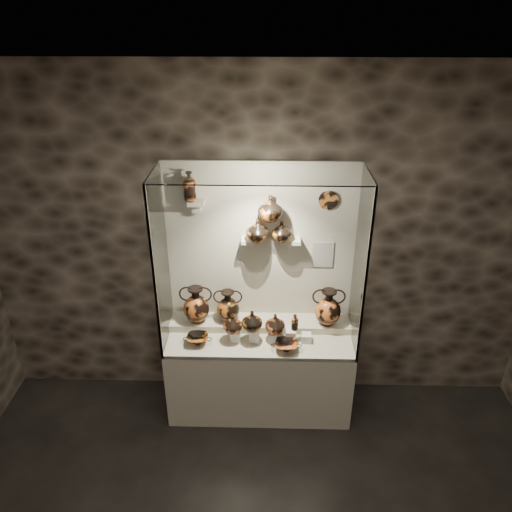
{
  "coord_description": "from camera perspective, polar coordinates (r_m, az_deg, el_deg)",
  "views": [
    {
      "loc": [
        0.06,
        -1.53,
        3.6
      ],
      "look_at": [
        -0.04,
        2.23,
        1.65
      ],
      "focal_mm": 35.0,
      "sensor_mm": 36.0,
      "label": 1
    }
  ],
  "objects": [
    {
      "name": "pedestal_c",
      "position": [
        4.57,
        1.94,
        -9.2
      ],
      "size": [
        0.09,
        0.09,
        0.09
      ],
      "primitive_type": "cube",
      "color": "silver",
      "rests_on": "front_tier"
    },
    {
      "name": "info_placard",
      "position": [
        4.53,
        7.65,
        0.16
      ],
      "size": [
        0.19,
        0.01,
        0.25
      ],
      "primitive_type": "cube",
      "color": "beige",
      "rests_on": "back_panel"
    },
    {
      "name": "lekythos_small",
      "position": [
        4.49,
        4.46,
        -7.44
      ],
      "size": [
        0.09,
        0.09,
        0.17
      ],
      "primitive_type": null,
      "rotation": [
        0.0,
        0.0,
        -0.14
      ],
      "color": "#A2551C",
      "rests_on": "pedestal_d"
    },
    {
      "name": "frame_post_right",
      "position": [
        4.04,
        12.4,
        -2.93
      ],
      "size": [
        0.02,
        0.02,
        1.6
      ],
      "primitive_type": "cube",
      "color": "gray",
      "rests_on": "plinth"
    },
    {
      "name": "lekythos_tall",
      "position": [
        4.23,
        -7.61,
        8.05
      ],
      "size": [
        0.13,
        0.13,
        0.28
      ],
      "primitive_type": null,
      "rotation": [
        0.0,
        0.0,
        -0.11
      ],
      "color": "#BF5A24",
      "rests_on": "bracket_ul"
    },
    {
      "name": "pedestal_d",
      "position": [
        4.56,
        3.98,
        -9.06
      ],
      "size": [
        0.09,
        0.09,
        0.12
      ],
      "primitive_type": "cube",
      "color": "silver",
      "rests_on": "front_tier"
    },
    {
      "name": "pedestal_b",
      "position": [
        4.56,
        -0.22,
        -8.97
      ],
      "size": [
        0.09,
        0.09,
        0.13
      ],
      "primitive_type": "cube",
      "color": "silver",
      "rests_on": "front_tier"
    },
    {
      "name": "rear_tier",
      "position": [
        4.76,
        0.47,
        -7.8
      ],
      "size": [
        1.7,
        0.25,
        0.1
      ],
      "primitive_type": "cube",
      "color": "#C0B395",
      "rests_on": "plinth"
    },
    {
      "name": "front_tier",
      "position": [
        4.64,
        0.42,
        -9.4
      ],
      "size": [
        1.68,
        0.58,
        0.03
      ],
      "primitive_type": "cube",
      "color": "#C0B395",
      "rests_on": "plinth"
    },
    {
      "name": "bracket_ul",
      "position": [
        4.29,
        -6.86,
        6.08
      ],
      "size": [
        0.14,
        0.12,
        0.04
      ],
      "primitive_type": "cube",
      "color": "#BFB39A",
      "rests_on": "back_panel"
    },
    {
      "name": "bracket_ca",
      "position": [
        4.39,
        -0.78,
        1.81
      ],
      "size": [
        0.14,
        0.12,
        0.04
      ],
      "primitive_type": "cube",
      "color": "#BFB39A",
      "rests_on": "back_panel"
    },
    {
      "name": "wall_plate",
      "position": [
        4.32,
        8.28,
        6.34
      ],
      "size": [
        0.17,
        0.02,
        0.17
      ],
      "primitive_type": "cylinder",
      "rotation": [
        1.57,
        0.0,
        0.0
      ],
      "color": "#AB5B21",
      "rests_on": "back_panel"
    },
    {
      "name": "jug_b",
      "position": [
        4.45,
        -0.45,
        -7.41
      ],
      "size": [
        0.22,
        0.22,
        0.19
      ],
      "primitive_type": "imported",
      "rotation": [
        0.0,
        0.0,
        -0.21
      ],
      "color": "#A2551C",
      "rests_on": "pedestal_b"
    },
    {
      "name": "glass_top",
      "position": [
        3.9,
        0.5,
        9.49
      ],
      "size": [
        1.7,
        0.6,
        0.01
      ],
      "primitive_type": "cube",
      "color": "white",
      "rests_on": "back_panel"
    },
    {
      "name": "wall_back",
      "position": [
        4.5,
        0.54,
        1.09
      ],
      "size": [
        5.0,
        0.02,
        3.2
      ],
      "primitive_type": "cube",
      "color": "black",
      "rests_on": "ground"
    },
    {
      "name": "jug_a",
      "position": [
        4.48,
        -2.67,
        -7.72
      ],
      "size": [
        0.23,
        0.23,
        0.18
      ],
      "primitive_type": "imported",
      "rotation": [
        0.0,
        0.0,
        -0.41
      ],
      "color": "#BF5A24",
      "rests_on": "pedestal_a"
    },
    {
      "name": "ceiling",
      "position": [
        1.58,
        -0.83,
        12.73
      ],
      "size": [
        5.0,
        5.0,
        0.0
      ],
      "primitive_type": "plane",
      "color": "white",
      "rests_on": "wall_back"
    },
    {
      "name": "kylix_left",
      "position": [
        4.56,
        -6.7,
        -9.38
      ],
      "size": [
        0.29,
        0.26,
        0.1
      ],
      "primitive_type": null,
      "rotation": [
        0.0,
        0.0,
        0.22
      ],
      "color": "#A2551C",
      "rests_on": "front_tier"
    },
    {
      "name": "back_panel",
      "position": [
        4.5,
        0.54,
        1.06
      ],
      "size": [
        1.7,
        0.03,
        1.6
      ],
      "primitive_type": "cube",
      "color": "#BFB39A",
      "rests_on": "plinth"
    },
    {
      "name": "bracket_cb",
      "position": [
        4.3,
        1.87,
        4.18
      ],
      "size": [
        0.1,
        0.12,
        0.04
      ],
      "primitive_type": "cube",
      "color": "#BFB39A",
      "rests_on": "back_panel"
    },
    {
      "name": "plinth",
      "position": [
        4.9,
        0.41,
        -13.28
      ],
      "size": [
        1.7,
        0.6,
        0.8
      ],
      "primitive_type": "cube",
      "color": "#BFB39A",
      "rests_on": "floor"
    },
    {
      "name": "bracket_cc",
      "position": [
        4.39,
        4.18,
        1.75
      ],
      "size": [
        0.14,
        0.12,
        0.04
      ],
      "primitive_type": "cube",
      "color": "#BFB39A",
      "rests_on": "back_panel"
    },
    {
      "name": "glass_right",
      "position": [
        4.29,
        11.84,
        -0.97
      ],
      "size": [
        0.01,
        0.6,
        1.6
      ],
      "primitive_type": "cube",
      "color": "white",
      "rests_on": "plinth"
    },
    {
      "name": "ovoid_vase_b",
      "position": [
        4.2,
        1.65,
        5.48
      ],
      "size": [
        0.25,
        0.25,
        0.22
      ],
      "primitive_type": "imported",
      "rotation": [
        0.0,
        0.0,
        0.23
      ],
      "color": "#A2551C",
      "rests_on": "bracket_cb"
    },
    {
      "name": "amphora_right",
      "position": [
        4.63,
        8.24,
        -5.8
      ],
      "size": [
        0.38,
        0.38,
        0.36
      ],
      "primitive_type": null,
      "rotation": [
        0.0,
        0.0,
        0.39
      ],
      "color": "#BF5A24",
      "rests_on": "rear_tier"
    },
    {
      "name": "ovoid_vase_c",
      "position": [
        4.31,
        2.93,
        2.84
      ],
      "size": [
        0.19,
        0.19,
        0.18
      ],
      "primitive_type": "imported",
      "rotation": [
        0.0,
        0.0,
        -0.12
      ],
      "color": "#A2551C",
      "rests_on": "bracket_cc"
    },
    {
      "name": "kylix_right",
      "position": [
        4.46,
        3.48,
        -10.16
      ],
      "size": [
        0.27,
        0.23,
        0.1
      ],
      "primitive_type": null,
      "rotation": [
        0.0,
        0.0,
        -0.06
      ],
      "color": "#BF5A24",
      "rests_on": "front_tier"
    },
    {
      "name": "frame_post_left",
      "position": [
        4.07,
        -11.55,
        -2.63
      ],
      "size": [
        0.02,
        0.02,
        1.6
      ],
      "primitive_type": "cube",
      "color": "gray",
      "rests_on": "plinth"
    },
    {
      "name": "amphora_left",
      "position": [
        4.65,
        -6.85,
        -5.53
      ],
      "size": [
        0.34,
        0.34,
        0.36
      ],
      "primitive_type": null,
      "rotation": [
        0.0,
        0.0,
        0.17
      ],
      "color": "#BF5A24",
      "rests_on": "rear_tier"
    },
    {
      "name": "glass_front",
      "position": [
        3.96,
        0.38,
        -2.88
      ],
      "size": [
        1.7,
        0.01,
        1.6
      ],
      "primitive_type": "cube",
      "color": "white",
      "rests_on": "plinth"
    },
    {
      "name": "amphora_mid",
      "position": [
        4.65,
        -3.22,
        -5.72
      ],
      "size": [
        0.3,
        0.3,
        0.32
      ],
      "primitive_type": null,
      "rotation": [
        0.0,
        0.0,
        0.21
      ],
      "color": "#A2551C",
      "rests_on": "rear_tier"
    },
    {
      "name": "pedestal_a",
      "position": [
        4.57,
        -2.38,
        -9.08
      ],
      "size": [
        0.09,
        0.09,
        0.1
      ],
      "primitive_type": "cube",
      "color": "silver",
      "rests_on": "front_tier"
    },
    {
      "name": "pedestal_e",
      "position": [
        4.58,
        5.74,
        -9.27
      ],
      "size": [
        0.09,
        0.09,
        0.08
      ],
      "primitive_type": "cube",
      "color": "silver",
      "rests_on": "front_tier"
    },
    {
      "name": "jug_c",
      "position": [
        4.49,
        2.2,
        -7.7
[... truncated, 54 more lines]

